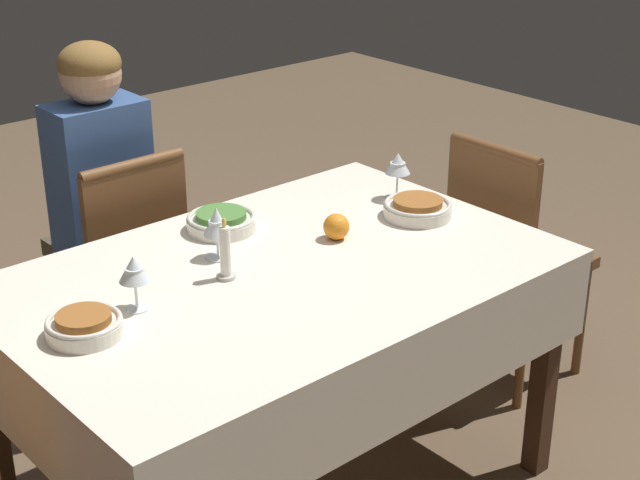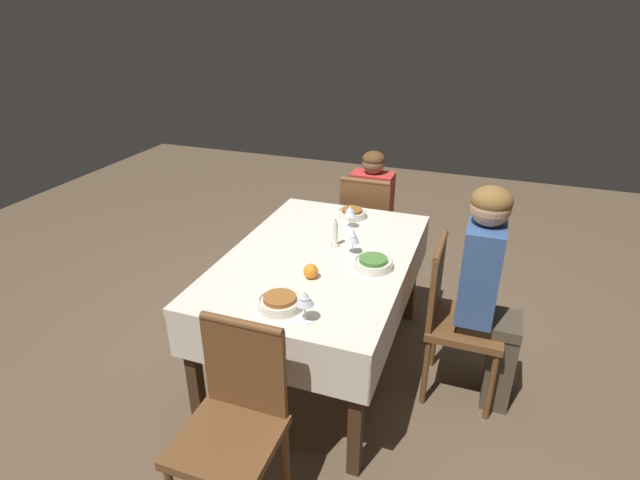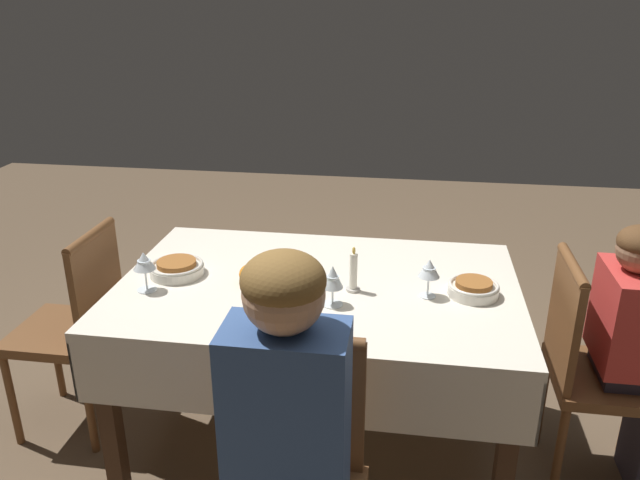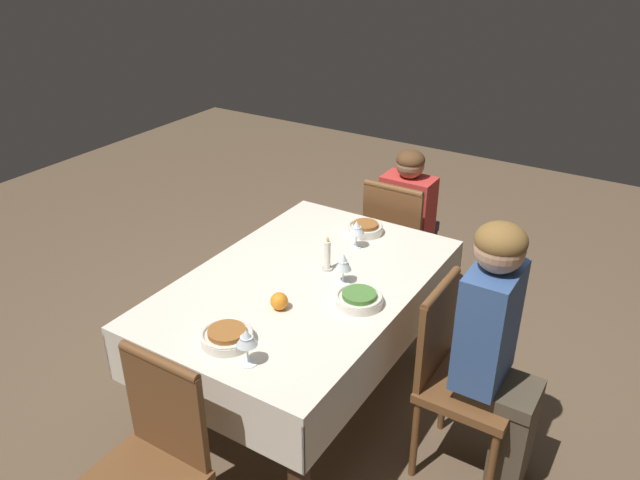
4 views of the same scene
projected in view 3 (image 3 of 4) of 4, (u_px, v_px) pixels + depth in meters
The scene contains 15 objects.
ground_plane at pixel (318, 445), 2.58m from camera, with size 8.00×8.00×0.00m, color brown.
dining_table at pixel (318, 304), 2.33m from camera, with size 1.47×0.96×0.74m.
chair_south at pixel (295, 479), 1.70m from camera, with size 0.38×0.39×0.89m.
chair_east at pixel (590, 363), 2.24m from camera, with size 0.39×0.38×0.89m.
chair_west at pixel (76, 321), 2.52m from camera, with size 0.39×0.38×0.89m.
person_adult_denim at pixel (283, 461), 1.50m from camera, with size 0.30×0.34×1.21m.
person_child_red at pixel (640, 351), 2.19m from camera, with size 0.33×0.30×1.03m.
bowl_south at pixel (291, 315), 2.01m from camera, with size 0.20×0.20×0.06m.
wine_glass_south at pixel (333, 278), 2.10m from camera, with size 0.07×0.07×0.15m.
bowl_east at pixel (473, 288), 2.20m from camera, with size 0.18×0.18×0.06m.
wine_glass_east at pixel (429, 269), 2.16m from camera, with size 0.08×0.08×0.14m.
bowl_west at pixel (177, 268), 2.36m from camera, with size 0.20×0.20×0.06m.
wine_glass_west at pixel (144, 262), 2.20m from camera, with size 0.08×0.08×0.15m.
candle_centerpiece at pixel (353, 274), 2.22m from camera, with size 0.05×0.05×0.17m.
orange_fruit at pixel (249, 274), 2.28m from camera, with size 0.07×0.07×0.07m, color orange.
Camera 3 is at (0.32, -2.05, 1.74)m, focal length 35.00 mm.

